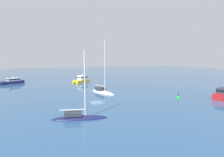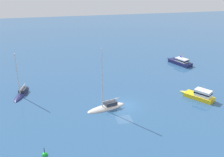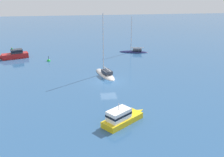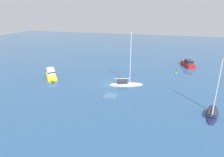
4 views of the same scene
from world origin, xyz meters
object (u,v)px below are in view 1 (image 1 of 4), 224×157
launch (224,94)px  channel_buoy (178,98)px  ketch (103,92)px  cabin_cruiser (11,81)px  motor_cruiser (81,80)px  yacht (79,117)px

launch → channel_buoy: bearing=138.7°
launch → channel_buoy: size_ratio=4.58×
ketch → cabin_cruiser: 25.81m
ketch → cabin_cruiser: size_ratio=1.56×
motor_cruiser → yacht: yacht is taller
motor_cruiser → ketch: size_ratio=0.53×
launch → channel_buoy: launch is taller
motor_cruiser → launch: (17.24, -27.82, -0.02)m
launch → ketch: ketch is taller
yacht → ketch: ketch is taller
motor_cruiser → launch: bearing=83.8°
channel_buoy → yacht: bearing=-165.8°
yacht → channel_buoy: size_ratio=5.82×
launch → ketch: bearing=125.6°
ketch → cabin_cruiser: bearing=-157.2°
launch → channel_buoy: 7.57m
launch → cabin_cruiser: (-33.90, 31.47, -0.09)m
cabin_cruiser → channel_buoy: (26.92, -28.62, -0.61)m
motor_cruiser → cabin_cruiser: size_ratio=0.83×
yacht → motor_cruiser: bearing=89.8°
launch → ketch: 20.79m
ketch → launch: bearing=36.5°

